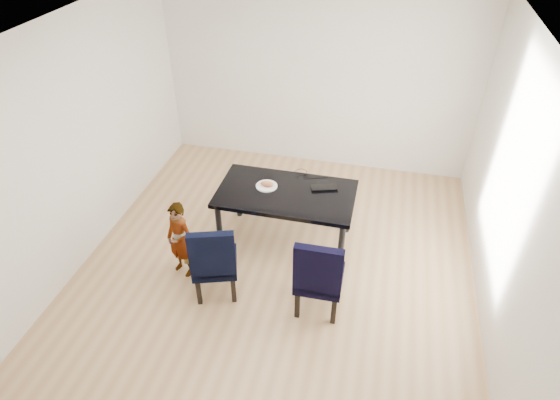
% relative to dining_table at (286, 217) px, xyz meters
% --- Properties ---
extents(floor, '(4.50, 5.00, 0.01)m').
position_rel_dining_table_xyz_m(floor, '(0.00, -0.50, -0.38)').
color(floor, tan).
rests_on(floor, ground).
extents(ceiling, '(4.50, 5.00, 0.01)m').
position_rel_dining_table_xyz_m(ceiling, '(0.00, -0.50, 2.33)').
color(ceiling, white).
rests_on(ceiling, wall_back).
extents(wall_back, '(4.50, 0.01, 2.70)m').
position_rel_dining_table_xyz_m(wall_back, '(0.00, 2.00, 0.98)').
color(wall_back, silver).
rests_on(wall_back, ground).
extents(wall_front, '(4.50, 0.01, 2.70)m').
position_rel_dining_table_xyz_m(wall_front, '(0.00, -3.00, 0.98)').
color(wall_front, silver).
rests_on(wall_front, ground).
extents(wall_left, '(0.01, 5.00, 2.70)m').
position_rel_dining_table_xyz_m(wall_left, '(-2.25, -0.50, 0.98)').
color(wall_left, silver).
rests_on(wall_left, ground).
extents(wall_right, '(0.01, 5.00, 2.70)m').
position_rel_dining_table_xyz_m(wall_right, '(2.25, -0.50, 0.98)').
color(wall_right, silver).
rests_on(wall_right, ground).
extents(dining_table, '(1.60, 0.90, 0.75)m').
position_rel_dining_table_xyz_m(dining_table, '(0.00, 0.00, 0.00)').
color(dining_table, black).
rests_on(dining_table, floor).
extents(chair_left, '(0.59, 0.61, 0.97)m').
position_rel_dining_table_xyz_m(chair_left, '(-0.56, -0.97, 0.11)').
color(chair_left, black).
rests_on(chair_left, floor).
extents(chair_right, '(0.48, 0.50, 0.99)m').
position_rel_dining_table_xyz_m(chair_right, '(0.57, -0.93, 0.12)').
color(chair_right, black).
rests_on(chair_right, floor).
extents(child, '(0.41, 0.34, 0.95)m').
position_rel_dining_table_xyz_m(child, '(-1.02, -0.79, 0.10)').
color(child, red).
rests_on(child, floor).
extents(plate, '(0.26, 0.26, 0.01)m').
position_rel_dining_table_xyz_m(plate, '(-0.25, 0.06, 0.38)').
color(plate, white).
rests_on(plate, dining_table).
extents(sandwich, '(0.18, 0.12, 0.07)m').
position_rel_dining_table_xyz_m(sandwich, '(-0.24, 0.05, 0.42)').
color(sandwich, '#B76741').
rests_on(sandwich, plate).
extents(laptop, '(0.36, 0.28, 0.02)m').
position_rel_dining_table_xyz_m(laptop, '(0.41, 0.22, 0.39)').
color(laptop, black).
rests_on(laptop, dining_table).
extents(cable_tangle, '(0.15, 0.15, 0.01)m').
position_rel_dining_table_xyz_m(cable_tangle, '(0.12, 0.35, 0.38)').
color(cable_tangle, black).
rests_on(cable_tangle, dining_table).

